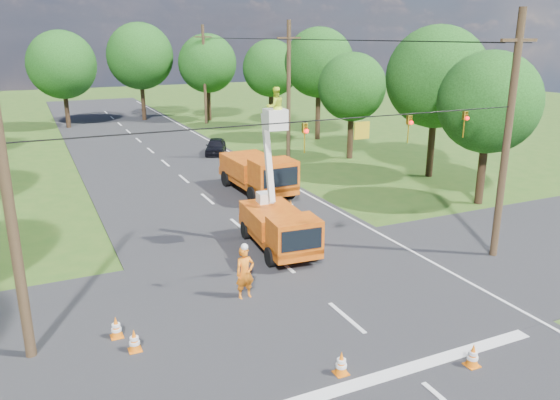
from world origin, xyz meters
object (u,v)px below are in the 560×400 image
distant_car (216,146)px  tree_right_d (319,63)px  bucket_truck (279,217)px  tree_right_c (352,87)px  pole_right_mid (289,91)px  pole_right_far (204,74)px  tree_far_c (207,63)px  traffic_cone_4 (134,341)px  traffic_cone_7 (255,183)px  tree_right_a (489,103)px  pole_right_near (507,137)px  tree_right_b (437,77)px  tree_far_b (140,56)px  traffic_cone_2 (288,224)px  ground_worker (245,273)px  traffic_cone_1 (473,355)px  second_truck (258,173)px  pole_left (10,210)px  traffic_cone_0 (341,363)px  traffic_cone_3 (291,207)px  tree_far_a (62,65)px  traffic_cone_5 (116,327)px  tree_right_e (271,68)px

distant_car → tree_right_d: bearing=36.4°
bucket_truck → tree_right_c: (12.69, 14.58, 3.81)m
pole_right_mid → bucket_truck: bearing=-117.2°
distant_car → pole_right_far: size_ratio=0.36×
pole_right_mid → tree_far_c: bearing=87.4°
distant_car → pole_right_mid: pole_right_mid is taller
traffic_cone_4 → traffic_cone_7: size_ratio=1.00×
pole_right_mid → tree_right_a: 14.87m
pole_right_near → pole_right_far: bearing=90.0°
tree_right_b → tree_right_c: (-1.80, 7.00, -1.12)m
pole_right_mid → tree_far_b: size_ratio=0.97×
traffic_cone_2 → pole_right_mid: bearing=64.0°
ground_worker → traffic_cone_1: (4.26, -6.63, -0.60)m
tree_right_c → tree_right_d: bearing=78.7°
second_truck → pole_left: bearing=-135.7°
bucket_truck → tree_far_b: (2.49, 40.58, 5.31)m
second_truck → traffic_cone_7: 1.44m
traffic_cone_0 → traffic_cone_3: (5.00, 13.39, 0.00)m
traffic_cone_3 → tree_far_a: tree_far_a is taller
tree_right_b → tree_far_a: size_ratio=1.02×
traffic_cone_5 → tree_far_a: tree_far_a is taller
traffic_cone_3 → tree_far_c: tree_far_c is taller
ground_worker → traffic_cone_7: bearing=62.4°
bucket_truck → traffic_cone_3: size_ratio=9.82×
bucket_truck → tree_far_c: (8.99, 37.58, 4.56)m
tree_right_d → tree_right_e: bearing=97.1°
pole_left → tree_right_a: (23.00, 6.00, 1.06)m
second_truck → traffic_cone_3: 4.27m
traffic_cone_2 → tree_right_e: 31.46m
tree_right_b → traffic_cone_4: bearing=-149.1°
distant_car → traffic_cone_0: distant_car is taller
ground_worker → traffic_cone_3: 9.84m
pole_right_far → tree_far_b: 7.63m
ground_worker → distant_car: 24.88m
distant_car → tree_right_d: tree_right_d is taller
traffic_cone_4 → traffic_cone_5: bearing=109.9°
pole_right_near → tree_far_a: (-13.50, 43.00, 1.08)m
tree_right_c → traffic_cone_1: bearing=-114.7°
pole_right_far → tree_right_b: (6.50, -28.00, 1.33)m
traffic_cone_3 → pole_right_near: size_ratio=0.07×
distant_car → tree_far_a: 21.33m
pole_right_mid → tree_far_a: 26.69m
traffic_cone_1 → distant_car: bearing=85.0°
tree_far_b → pole_left: bearing=-105.5°
pole_left → tree_right_d: tree_right_d is taller
traffic_cone_1 → tree_far_c: (7.73, 47.82, 5.70)m
tree_right_a → tree_right_b: bearing=76.0°
traffic_cone_5 → tree_right_c: tree_right_c is taller
ground_worker → tree_right_a: tree_right_a is taller
tree_far_a → tree_far_b: (8.00, 2.00, 0.62)m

